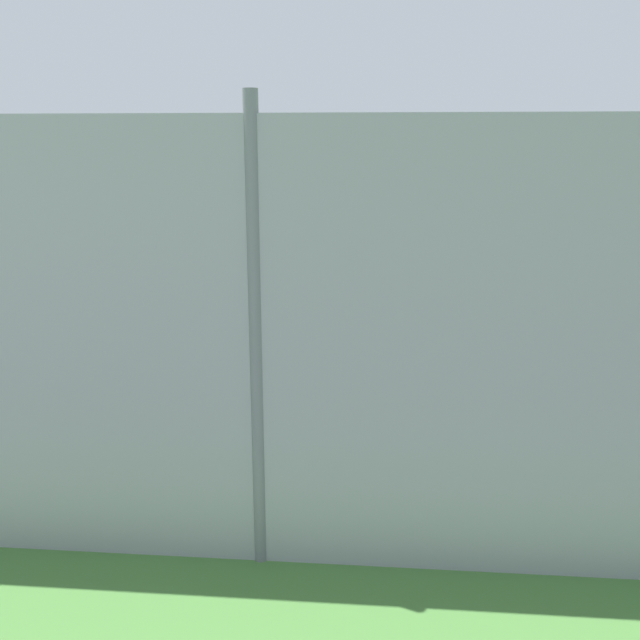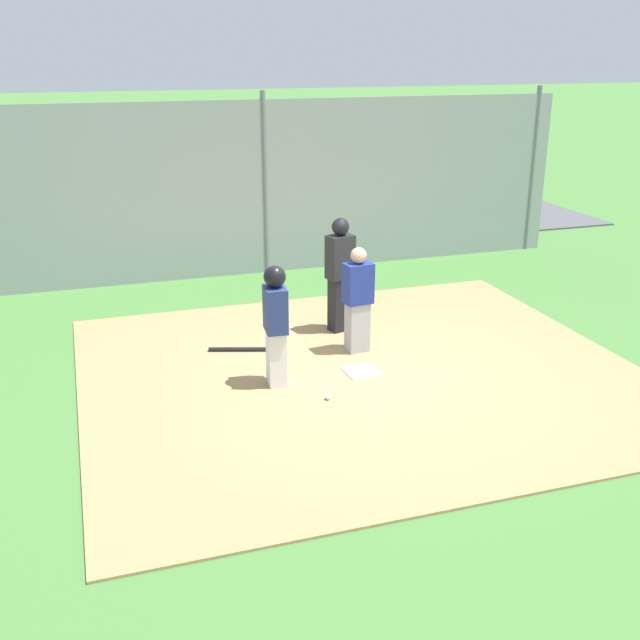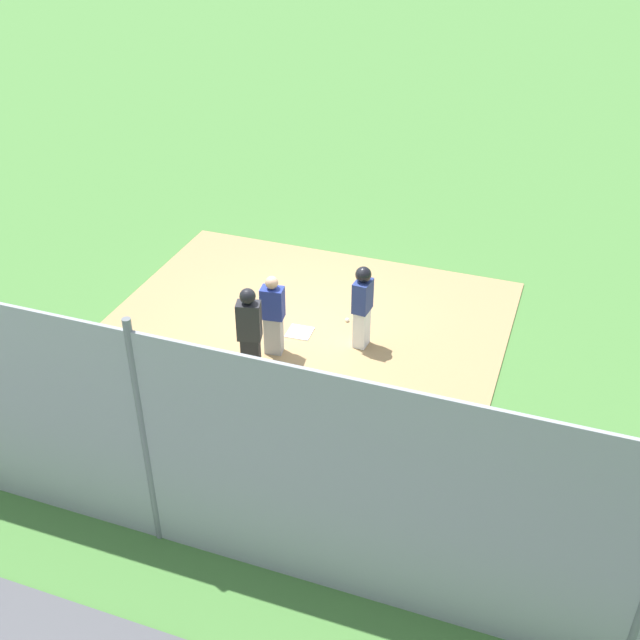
% 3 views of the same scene
% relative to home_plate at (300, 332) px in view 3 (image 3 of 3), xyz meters
% --- Properties ---
extents(ground_plane, '(140.00, 140.00, 0.00)m').
position_rel_home_plate_xyz_m(ground_plane, '(0.00, 0.00, -0.04)').
color(ground_plane, '#477A38').
extents(dirt_infield, '(7.20, 6.40, 0.03)m').
position_rel_home_plate_xyz_m(dirt_infield, '(0.00, 0.00, -0.03)').
color(dirt_infield, '#A88456').
rests_on(dirt_infield, ground_plane).
extents(home_plate, '(0.46, 0.46, 0.02)m').
position_rel_home_plate_xyz_m(home_plate, '(0.00, 0.00, 0.00)').
color(home_plate, white).
rests_on(home_plate, dirt_infield).
extents(catcher, '(0.41, 0.31, 1.50)m').
position_rel_home_plate_xyz_m(catcher, '(-0.20, -0.71, 0.76)').
color(catcher, '#9E9EA3').
rests_on(catcher, dirt_infield).
extents(umpire, '(0.43, 0.35, 1.72)m').
position_rel_home_plate_xyz_m(umpire, '(-0.24, -1.57, 0.90)').
color(umpire, black).
rests_on(umpire, dirt_infield).
extents(runner, '(0.29, 0.40, 1.56)m').
position_rel_home_plate_xyz_m(runner, '(1.16, 0.01, 0.87)').
color(runner, silver).
rests_on(runner, dirt_infield).
extents(baseball_bat, '(0.82, 0.31, 0.06)m').
position_rel_home_plate_xyz_m(baseball_bat, '(1.40, -1.21, 0.02)').
color(baseball_bat, black).
rests_on(baseball_bat, dirt_infield).
extents(baseball, '(0.07, 0.07, 0.07)m').
position_rel_home_plate_xyz_m(baseball, '(0.69, 0.65, 0.03)').
color(baseball, white).
rests_on(baseball, dirt_infield).
extents(backstop_fence, '(12.00, 0.10, 3.35)m').
position_rel_home_plate_xyz_m(backstop_fence, '(0.00, -5.06, 1.56)').
color(backstop_fence, '#93999E').
rests_on(backstop_fence, ground_plane).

